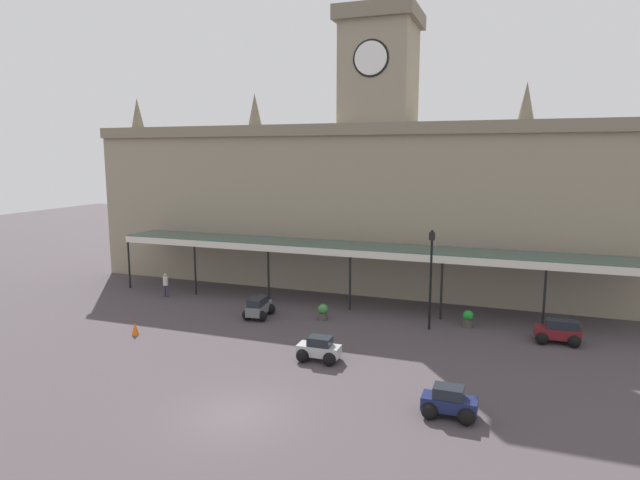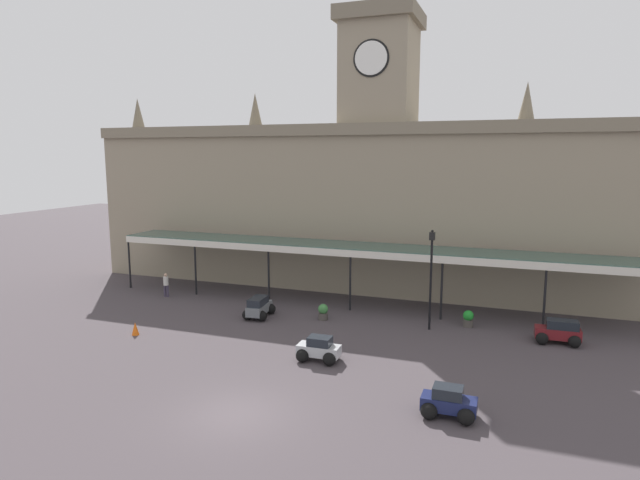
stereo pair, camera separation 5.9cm
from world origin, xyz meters
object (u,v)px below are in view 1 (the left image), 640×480
object	(u,v)px
car_grey_estate	(259,308)
traffic_cone	(135,329)
pedestrian_crossing_forecourt	(166,284)
planter_near_kerb	(323,312)
car_navy_sedan	(449,404)
car_maroon_estate	(558,333)
planter_by_canopy	(468,318)
victorian_lamppost	(431,269)
car_silver_sedan	(319,350)

from	to	relation	value
car_grey_estate	traffic_cone	xyz separation A→B (m)	(-4.90, -5.29, -0.20)
pedestrian_crossing_forecourt	car_grey_estate	bearing A→B (deg)	-14.17
traffic_cone	planter_near_kerb	world-z (taller)	planter_near_kerb
car_grey_estate	pedestrian_crossing_forecourt	size ratio (longest dim) A/B	1.39
traffic_cone	car_navy_sedan	bearing A→B (deg)	-11.79
car_maroon_estate	planter_by_canopy	xyz separation A→B (m)	(-4.68, 1.22, -0.07)
car_maroon_estate	car_grey_estate	xyz separation A→B (m)	(-16.79, -1.26, 0.00)
car_grey_estate	planter_by_canopy	bearing A→B (deg)	11.58
car_maroon_estate	car_grey_estate	size ratio (longest dim) A/B	0.98
pedestrian_crossing_forecourt	car_navy_sedan	bearing A→B (deg)	-28.05
car_maroon_estate	pedestrian_crossing_forecourt	world-z (taller)	pedestrian_crossing_forecourt
car_navy_sedan	planter_by_canopy	xyz separation A→B (m)	(-0.26, 11.38, -0.01)
victorian_lamppost	planter_by_canopy	bearing A→B (deg)	31.97
car_navy_sedan	planter_near_kerb	xyz separation A→B (m)	(-8.54, 9.76, -0.01)
car_silver_sedan	pedestrian_crossing_forecourt	bearing A→B (deg)	152.29
car_navy_sedan	pedestrian_crossing_forecourt	world-z (taller)	pedestrian_crossing_forecourt
car_navy_sedan	victorian_lamppost	distance (m)	10.79
car_maroon_estate	planter_near_kerb	size ratio (longest dim) A/B	2.37
car_maroon_estate	planter_by_canopy	size ratio (longest dim) A/B	2.37
car_silver_sedan	planter_by_canopy	world-z (taller)	car_silver_sedan
car_maroon_estate	car_navy_sedan	xyz separation A→B (m)	(-4.41, -10.15, -0.06)
car_grey_estate	victorian_lamppost	world-z (taller)	victorian_lamppost
victorian_lamppost	car_maroon_estate	bearing A→B (deg)	0.31
car_navy_sedan	pedestrian_crossing_forecourt	distance (m)	23.33
victorian_lamppost	planter_near_kerb	bearing A→B (deg)	-176.75
car_silver_sedan	car_grey_estate	xyz separation A→B (m)	(-5.85, 5.31, 0.06)
car_grey_estate	traffic_cone	bearing A→B (deg)	-132.82
car_navy_sedan	planter_near_kerb	distance (m)	12.97
car_grey_estate	traffic_cone	world-z (taller)	car_grey_estate
car_maroon_estate	pedestrian_crossing_forecourt	bearing A→B (deg)	178.14
car_navy_sedan	planter_by_canopy	world-z (taller)	car_navy_sedan
car_navy_sedan	victorian_lamppost	world-z (taller)	victorian_lamppost
pedestrian_crossing_forecourt	planter_near_kerb	world-z (taller)	pedestrian_crossing_forecourt
car_grey_estate	planter_by_canopy	size ratio (longest dim) A/B	2.42
car_navy_sedan	car_grey_estate	size ratio (longest dim) A/B	0.88
planter_near_kerb	car_maroon_estate	bearing A→B (deg)	1.73
car_maroon_estate	car_grey_estate	world-z (taller)	same
traffic_cone	pedestrian_crossing_forecourt	bearing A→B (deg)	114.18
victorian_lamppost	traffic_cone	bearing A→B (deg)	-156.53
car_grey_estate	traffic_cone	distance (m)	7.21
car_silver_sedan	planter_near_kerb	xyz separation A→B (m)	(-2.01, 6.18, -0.01)
pedestrian_crossing_forecourt	traffic_cone	size ratio (longest dim) A/B	2.32
car_maroon_estate	car_navy_sedan	distance (m)	11.07
car_navy_sedan	car_grey_estate	xyz separation A→B (m)	(-12.38, 8.89, 0.06)
planter_near_kerb	planter_by_canopy	bearing A→B (deg)	11.04
car_silver_sedan	car_navy_sedan	world-z (taller)	same
traffic_cone	planter_near_kerb	bearing A→B (deg)	35.17
car_maroon_estate	planter_near_kerb	xyz separation A→B (m)	(-12.96, -0.39, -0.07)
car_silver_sedan	pedestrian_crossing_forecourt	xyz separation A→B (m)	(-14.05, 7.38, 0.41)
car_navy_sedan	car_grey_estate	world-z (taller)	car_grey_estate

